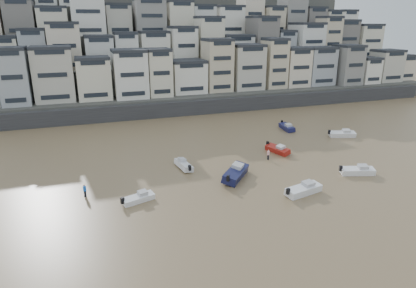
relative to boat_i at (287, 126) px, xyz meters
name	(u,v)px	position (x,y,z in m)	size (l,w,h in m)	color
harbor_wall	(191,107)	(-15.07, 19.97, 1.00)	(140.00, 3.00, 3.50)	#38383A
hillside	(171,49)	(-10.34, 59.81, 12.26)	(141.04, 66.00, 50.00)	#4C4C47
boat_i	(287,126)	(0.00, 0.00, 0.00)	(5.51, 1.80, 1.50)	#161844
boat_j	(138,197)	(-34.93, -22.89, -0.13)	(4.53, 1.48, 1.24)	white
boat_g	(342,133)	(7.76, -8.07, 0.01)	(5.55, 1.82, 1.51)	silver
boat_a	(304,188)	(-13.82, -27.73, 0.05)	(5.89, 1.93, 1.61)	white
boat_f	(184,164)	(-26.44, -13.74, -0.07)	(5.03, 1.65, 1.37)	silver
boat_c	(236,172)	(-20.30, -19.99, 0.22)	(7.11, 2.33, 1.94)	#13163C
boat_b	(358,170)	(-2.48, -24.66, -0.01)	(5.42, 1.77, 1.48)	white
boat_e	(278,149)	(-9.01, -12.15, -0.04)	(5.23, 1.71, 1.43)	maroon
person_blue	(85,191)	(-41.29, -19.11, 0.12)	(0.44, 0.44, 1.74)	blue
person_pink	(268,155)	(-12.17, -14.68, 0.12)	(0.44, 0.44, 1.74)	#F2AAB1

